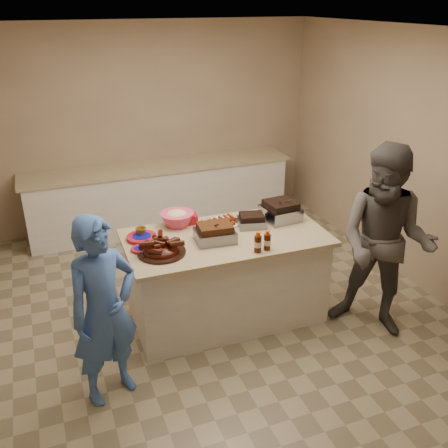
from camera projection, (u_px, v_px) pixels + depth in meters
name	position (u px, v px, depth m)	size (l,w,h in m)	color
room	(217.00, 309.00, 5.17)	(4.50, 5.00, 2.70)	tan
back_counter	(161.00, 196.00, 6.85)	(3.60, 0.64, 0.90)	silver
island	(226.00, 315.00, 5.06)	(1.90, 1.00, 0.90)	silver
rib_platter	(162.00, 253.00, 4.37)	(0.43, 0.43, 0.17)	#3A0D03
pulled_pork_tray	(215.00, 241.00, 4.59)	(0.36, 0.27, 0.11)	#47230F
brisket_tray	(252.00, 226.00, 4.88)	(0.27, 0.22, 0.08)	black
roasting_pan	(280.00, 219.00, 5.03)	(0.33, 0.33, 0.13)	gray
coleslaw_bowl	(177.00, 225.00, 4.90)	(0.33, 0.33, 0.23)	#DD3E63
sausage_plate	(223.00, 224.00, 4.93)	(0.32, 0.32, 0.05)	silver
mac_cheese_dish	(279.00, 214.00, 5.17)	(0.30, 0.22, 0.08)	orange
bbq_bottle_a	(258.00, 252.00, 4.39)	(0.07, 0.07, 0.19)	#3B1207
bbq_bottle_b	(267.00, 250.00, 4.43)	(0.06, 0.06, 0.18)	#3B1207
mustard_bottle	(202.00, 231.00, 4.78)	(0.05, 0.05, 0.13)	#E5BD00
sauce_bowl	(209.00, 225.00, 4.90)	(0.15, 0.05, 0.15)	silver
plate_stack_large	(142.00, 239.00, 4.62)	(0.28, 0.28, 0.03)	maroon
plate_stack_small	(140.00, 250.00, 4.42)	(0.17, 0.17, 0.02)	maroon
plastic_cup	(141.00, 237.00, 4.67)	(0.10, 0.09, 0.10)	#825812
basket_stack	(188.00, 223.00, 4.95)	(0.18, 0.14, 0.09)	maroon
guest_blue	(114.00, 391.00, 4.09)	(0.57, 1.56, 0.37)	#3F67B9
guest_gray	(372.00, 327.00, 4.88)	(0.89, 1.83, 0.69)	#54504C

